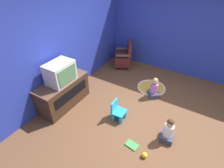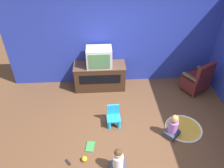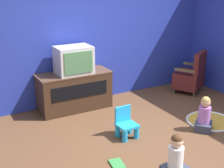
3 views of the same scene
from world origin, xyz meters
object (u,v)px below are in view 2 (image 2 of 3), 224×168
(black_armchair, at_px, (197,80))
(remote_control, at_px, (68,162))
(television, at_px, (99,57))
(book, at_px, (90,147))
(child_watching_center, at_px, (173,127))
(yellow_kid_chair, at_px, (113,118))
(toy_ball, at_px, (84,159))
(tv_cabinet, at_px, (100,76))
(child_watching_left, at_px, (118,162))

(black_armchair, distance_m, remote_control, 3.82)
(television, xyz_separation_m, book, (-0.24, -2.02, -0.95))
(television, relative_size, child_watching_center, 1.10)
(yellow_kid_chair, bearing_deg, child_watching_center, -20.85)
(black_armchair, xyz_separation_m, remote_control, (-3.22, -2.04, -0.34))
(child_watching_center, xyz_separation_m, toy_ball, (-1.84, -0.52, -0.20))
(black_armchair, relative_size, toy_ball, 8.50)
(tv_cabinet, bearing_deg, child_watching_center, -50.86)
(television, distance_m, child_watching_center, 2.45)
(yellow_kid_chair, distance_m, child_watching_center, 1.29)
(book, bearing_deg, television, 1.84)
(toy_ball, bearing_deg, black_armchair, 34.76)
(tv_cabinet, relative_size, toy_ball, 12.77)
(child_watching_left, height_order, child_watching_center, child_watching_center)
(television, bearing_deg, child_watching_left, -83.84)
(black_armchair, xyz_separation_m, book, (-2.80, -1.70, -0.34))
(television, bearing_deg, tv_cabinet, 90.00)
(tv_cabinet, xyz_separation_m, toy_ball, (-0.35, -2.35, -0.31))
(toy_ball, bearing_deg, child_watching_center, 15.72)
(remote_control, bearing_deg, black_armchair, -95.19)
(child_watching_left, bearing_deg, child_watching_center, 25.46)
(child_watching_left, relative_size, book, 2.08)
(black_armchair, height_order, remote_control, black_armchair)
(yellow_kid_chair, bearing_deg, child_watching_left, -91.87)
(child_watching_left, bearing_deg, remote_control, 161.45)
(black_armchair, bearing_deg, child_watching_center, 24.65)
(child_watching_left, distance_m, book, 0.79)
(yellow_kid_chair, height_order, child_watching_left, child_watching_left)
(television, distance_m, toy_ball, 2.52)
(book, bearing_deg, child_watching_left, -127.44)
(remote_control, bearing_deg, toy_ball, -123.05)
(yellow_kid_chair, bearing_deg, television, 99.00)
(child_watching_center, distance_m, book, 1.77)
(book, bearing_deg, black_armchair, -49.94)
(television, distance_m, book, 2.24)
(book, bearing_deg, yellow_kid_chair, -30.97)
(television, relative_size, yellow_kid_chair, 1.35)
(television, bearing_deg, remote_control, -105.74)
(yellow_kid_chair, xyz_separation_m, child_watching_left, (0.00, -1.17, 0.06))
(remote_control, bearing_deg, television, -53.30)
(book, bearing_deg, child_watching_center, -74.47)
(book, relative_size, remote_control, 1.91)
(yellow_kid_chair, bearing_deg, toy_ball, -125.65)
(child_watching_center, xyz_separation_m, remote_control, (-2.16, -0.54, -0.24))
(television, distance_m, yellow_kid_chair, 1.62)
(television, distance_m, child_watching_left, 2.67)
(tv_cabinet, relative_size, remote_control, 9.32)
(black_armchair, height_order, yellow_kid_chair, black_armchair)
(child_watching_center, height_order, remote_control, child_watching_center)
(yellow_kid_chair, relative_size, remote_control, 3.27)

